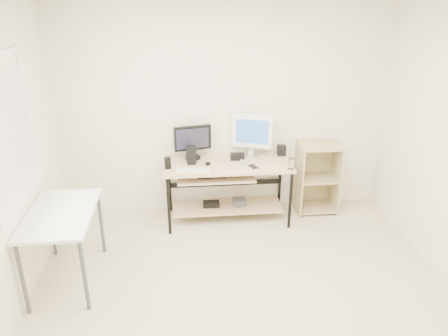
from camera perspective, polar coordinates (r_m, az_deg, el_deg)
The scene contains 16 objects.
room at distance 3.46m, azimuth 1.12°, elevation -0.80°, with size 4.01×4.01×2.62m.
desk at distance 5.25m, azimuth 0.21°, elevation -1.49°, with size 1.50×0.65×0.75m.
side_table at distance 4.38m, azimuth -20.47°, elevation -6.39°, with size 0.60×1.00×0.75m.
shelf_unit at distance 5.66m, azimuth 11.96°, elevation -1.10°, with size 0.50×0.40×0.90m.
black_monitor at distance 5.24m, azimuth -4.13°, elevation 3.67°, with size 0.45×0.19×0.41m.
white_imac at distance 5.30m, azimuth 3.66°, elevation 4.68°, with size 0.48×0.20×0.53m.
keyboard at distance 4.97m, azimuth -4.09°, elevation -0.26°, with size 0.39×0.11×0.01m, color white.
mouse at distance 5.18m, azimuth 2.41°, elevation 0.89°, with size 0.06×0.10×0.03m, color #BCBCC2.
center_speaker at distance 5.26m, azimuth 1.75°, elevation 1.51°, with size 0.17×0.07×0.08m, color black.
speaker_left at distance 5.13m, azimuth -4.30°, elevation 1.74°, with size 0.12×0.12×0.22m.
speaker_right at distance 5.44m, azimuth 7.51°, elevation 2.30°, with size 0.10×0.10×0.12m, color black.
audio_controller at distance 5.03m, azimuth -7.38°, elevation 0.66°, with size 0.07×0.04×0.14m, color black.
volume_puck at distance 5.12m, azimuth -2.12°, elevation 0.55°, with size 0.06×0.06×0.03m, color black.
smartphone at distance 5.07m, azimuth 3.83°, elevation 0.20°, with size 0.07×0.13×0.01m, color black.
coaster at distance 5.06m, azimuth 8.71°, elevation -0.13°, with size 0.08×0.08×0.01m, color tan.
drinking_glass at distance 5.03m, azimuth 8.76°, elevation 0.57°, with size 0.06×0.06×0.13m, color white.
Camera 1 is at (-0.52, -3.10, 2.70)m, focal length 35.00 mm.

